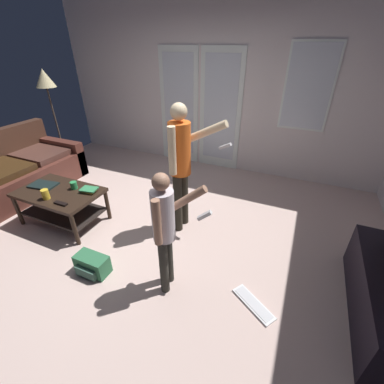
{
  "coord_description": "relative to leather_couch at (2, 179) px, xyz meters",
  "views": [
    {
      "loc": [
        1.61,
        -2.1,
        2.09
      ],
      "look_at": [
        0.75,
        -0.15,
        0.83
      ],
      "focal_mm": 24.03,
      "sensor_mm": 36.0,
      "label": 1
    }
  ],
  "objects": [
    {
      "name": "person_adult",
      "position": [
        2.78,
        0.43,
        0.63
      ],
      "size": [
        0.67,
        0.42,
        1.55
      ],
      "color": "black",
      "rests_on": "ground_plane"
    },
    {
      "name": "person_child",
      "position": [
        3.07,
        -0.47,
        0.44
      ],
      "size": [
        0.46,
        0.38,
        1.23
      ],
      "color": "#2C2B25",
      "rests_on": "ground_plane"
    },
    {
      "name": "wall_back_with_doors",
      "position": [
        2.38,
        2.45,
        1.09
      ],
      "size": [
        5.88,
        0.09,
        2.88
      ],
      "color": "silver",
      "rests_on": "ground_plane"
    },
    {
      "name": "loose_keyboard",
      "position": [
        3.88,
        -0.36,
        -0.29
      ],
      "size": [
        0.44,
        0.35,
        0.02
      ],
      "color": "white",
      "rests_on": "ground_plane"
    },
    {
      "name": "cup_by_laptop",
      "position": [
        1.34,
        -0.29,
        0.22
      ],
      "size": [
        0.08,
        0.08,
        0.12
      ],
      "primitive_type": "cylinder",
      "color": "gold",
      "rests_on": "coffee_table"
    },
    {
      "name": "cup_near_edge",
      "position": [
        1.46,
        0.03,
        0.21
      ],
      "size": [
        0.08,
        0.08,
        0.1
      ],
      "primitive_type": "cylinder",
      "color": "#2C8E4C",
      "rests_on": "coffee_table"
    },
    {
      "name": "coffee_table",
      "position": [
        1.32,
        -0.1,
        0.04
      ],
      "size": [
        1.04,
        0.64,
        0.46
      ],
      "color": "black",
      "rests_on": "ground_plane"
    },
    {
      "name": "laptop_closed",
      "position": [
        1.04,
        -0.08,
        0.18
      ],
      "size": [
        0.37,
        0.26,
        0.02
      ],
      "primitive_type": "cube",
      "rotation": [
        0.0,
        0.0,
        0.15
      ],
      "color": "black",
      "rests_on": "coffee_table"
    },
    {
      "name": "tv_remote_black",
      "position": [
        1.59,
        -0.31,
        0.17
      ],
      "size": [
        0.17,
        0.05,
        0.02
      ],
      "primitive_type": "cube",
      "rotation": [
        0.0,
        0.0,
        0.01
      ],
      "color": "black",
      "rests_on": "coffee_table"
    },
    {
      "name": "floor_lamp",
      "position": [
        -0.35,
        1.44,
        1.14
      ],
      "size": [
        0.33,
        0.33,
        1.68
      ],
      "color": "#292A2B",
      "rests_on": "ground_plane"
    },
    {
      "name": "book_stack",
      "position": [
        1.69,
        0.04,
        0.19
      ],
      "size": [
        0.22,
        0.18,
        0.04
      ],
      "color": "gold",
      "rests_on": "coffee_table"
    },
    {
      "name": "ground_plane",
      "position": [
        2.36,
        0.13,
        -0.31
      ],
      "size": [
        5.88,
        4.69,
        0.02
      ],
      "primitive_type": "cube",
      "color": "beige"
    },
    {
      "name": "leather_couch",
      "position": [
        0.0,
        0.0,
        0.0
      ],
      "size": [
        1.0,
        2.26,
        0.9
      ],
      "color": "#552B23",
      "rests_on": "ground_plane"
    },
    {
      "name": "backpack",
      "position": [
        2.27,
        -0.65,
        -0.2
      ],
      "size": [
        0.35,
        0.21,
        0.2
      ],
      "color": "#2F6B45",
      "rests_on": "ground_plane"
    }
  ]
}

